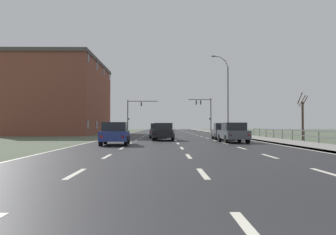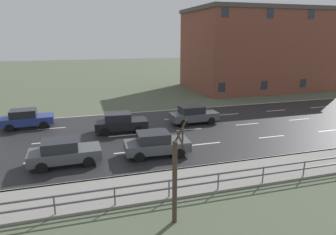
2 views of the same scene
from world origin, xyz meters
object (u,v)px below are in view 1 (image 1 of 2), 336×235
car_far_left (233,132)px  car_far_right (164,132)px  traffic_signal_left (133,111)px  street_lamp_midground (227,96)px  car_mid_centre (223,131)px  car_near_left (115,133)px  car_distant (158,131)px  traffic_signal_right (206,109)px  brick_building (60,98)px

car_far_left → car_far_right: size_ratio=0.99×
traffic_signal_left → street_lamp_midground: bearing=-55.0°
car_mid_centre → car_near_left: bearing=-132.5°
car_distant → car_mid_centre: size_ratio=0.99×
traffic_signal_right → car_mid_centre: (-2.41, -33.03, -3.58)m
car_far_left → car_near_left: bearing=-161.1°
traffic_signal_left → brick_building: brick_building is taller
car_far_right → car_distant: bearing=98.8°
street_lamp_midground → car_far_left: street_lamp_midground is taller
car_far_left → car_far_right: bearing=141.4°
car_far_left → brick_building: (-21.24, 26.58, 4.77)m
traffic_signal_right → car_mid_centre: 33.31m
car_near_left → brick_building: bearing=110.0°
car_far_right → traffic_signal_right: bearing=80.3°
traffic_signal_left → brick_building: (-10.08, -13.35, 1.41)m
car_distant → car_far_right: 6.49m
traffic_signal_left → car_mid_centre: size_ratio=1.50×
car_distant → traffic_signal_left: bearing=98.4°
car_far_left → car_mid_centre: (0.14, 5.58, 0.00)m
traffic_signal_right → traffic_signal_left: 13.78m
street_lamp_midground → car_far_left: 20.31m
car_far_left → car_far_right: same height
car_mid_centre → car_far_right: size_ratio=1.00×
car_distant → car_near_left: (-2.72, -13.80, 0.00)m
traffic_signal_left → car_distant: size_ratio=1.51×
traffic_signal_right → car_near_left: (-11.29, -41.89, -3.58)m
traffic_signal_right → car_far_left: 38.86m
street_lamp_midground → brick_building: 25.34m
traffic_signal_right → car_far_right: (-7.95, -34.56, -3.58)m
car_far_left → brick_building: brick_building is taller
traffic_signal_left → brick_building: 16.78m
car_distant → car_mid_centre: same height
traffic_signal_right → car_distant: traffic_signal_right is taller
traffic_signal_right → car_distant: (-8.56, -28.09, -3.58)m
car_near_left → car_far_left: same height
car_near_left → car_mid_centre: (8.88, 8.86, 0.00)m
car_distant → car_far_left: bearing=-61.8°
traffic_signal_right → car_far_right: bearing=-102.9°
traffic_signal_right → car_distant: size_ratio=1.56×
street_lamp_midground → traffic_signal_left: (-14.27, 20.36, -1.12)m
traffic_signal_right → car_near_left: 43.53m
street_lamp_midground → brick_building: (-24.35, 7.01, 0.29)m
car_near_left → car_far_left: bearing=17.9°
traffic_signal_right → car_far_left: traffic_signal_right is taller
car_distant → car_near_left: size_ratio=0.99×
car_near_left → car_mid_centre: same height
car_mid_centre → brick_building: size_ratio=0.20×
car_near_left → car_far_right: size_ratio=1.00×
car_distant → car_mid_centre: (6.15, -4.93, 0.00)m
car_far_right → street_lamp_midground: bearing=64.6°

